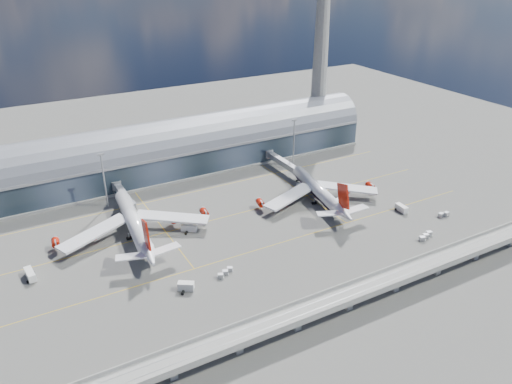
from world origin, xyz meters
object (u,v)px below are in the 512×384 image
floodlight_mast_right (294,141)px  service_truck_0 (30,275)px  service_truck_2 (339,201)px  service_truck_5 (189,228)px  cargo_train_1 (426,236)px  cargo_train_2 (444,214)px  control_tower (321,53)px  airliner_left (134,224)px  floodlight_mast_left (104,179)px  service_truck_4 (301,188)px  cargo_train_0 (225,273)px  service_truck_3 (401,208)px  airliner_right (319,191)px  service_truck_1 (186,286)px

floodlight_mast_right → service_truck_0: bearing=-162.9°
service_truck_0 → service_truck_2: service_truck_0 is taller
service_truck_0 → service_truck_5: size_ratio=1.18×
service_truck_2 → cargo_train_1: size_ratio=0.91×
service_truck_2 → cargo_train_2: (32.53, -32.01, -0.43)m
control_tower → airliner_left: 151.81m
floodlight_mast_left → floodlight_mast_right: (100.00, 0.00, 0.00)m
control_tower → floodlight_mast_right: size_ratio=4.01×
control_tower → floodlight_mast_right: control_tower is taller
service_truck_0 → service_truck_4: service_truck_0 is taller
floodlight_mast_right → service_truck_4: 34.89m
service_truck_5 → cargo_train_1: service_truck_5 is taller
service_truck_2 → cargo_train_0: (-69.77, -24.80, -0.53)m
airliner_left → service_truck_5: size_ratio=10.08×
floodlight_mast_right → service_truck_3: (12.80, -68.57, -12.07)m
airliner_left → service_truck_2: airliner_left is taller
service_truck_3 → cargo_train_0: (-89.46, -5.22, -0.69)m
floodlight_mast_left → cargo_train_1: size_ratio=3.04×
service_truck_0 → service_truck_5: bearing=-3.2°
airliner_right → service_truck_1: 85.58m
control_tower → service_truck_5: size_ratio=15.57×
floodlight_mast_right → service_truck_0: (-137.88, -42.30, -12.01)m
service_truck_3 → service_truck_4: service_truck_3 is taller
service_truck_2 → cargo_train_0: bearing=95.8°
service_truck_0 → cargo_train_2: service_truck_0 is taller
service_truck_5 → cargo_train_2: (101.95, -42.11, -0.61)m
service_truck_0 → service_truck_5: (61.58, 3.40, -0.05)m
service_truck_4 → service_truck_1: bearing=-145.0°
airliner_left → service_truck_1: bearing=-79.1°
floodlight_mast_right → airliner_left: size_ratio=0.39×
cargo_train_1 → airliner_right: bearing=37.1°
control_tower → service_truck_3: size_ratio=15.89×
airliner_right → service_truck_0: airliner_right is taller
airliner_left → service_truck_3: bearing=-13.5°
floodlight_mast_left → airliner_left: size_ratio=0.39×
service_truck_3 → cargo_train_2: 17.88m
service_truck_3 → floodlight_mast_right: bearing=104.3°
cargo_train_0 → cargo_train_2: (102.30, -7.21, 0.09)m
service_truck_1 → cargo_train_1: (97.31, -14.98, -0.64)m
service_truck_2 → service_truck_5: 70.15m
service_truck_1 → service_truck_4: bearing=-26.3°
floodlight_mast_right → service_truck_3: floodlight_mast_right is taller
service_truck_4 → service_truck_5: 62.59m
cargo_train_1 → service_truck_1: bearing=97.3°
airliner_right → cargo_train_0: bearing=-143.2°
service_truck_3 → cargo_train_1: (-7.82, -21.88, -0.60)m
service_truck_1 → cargo_train_0: bearing=-50.8°
control_tower → airliner_left: (-131.76, -59.87, -45.84)m
service_truck_2 → cargo_train_1: service_truck_2 is taller
cargo_train_2 → service_truck_0: bearing=67.0°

